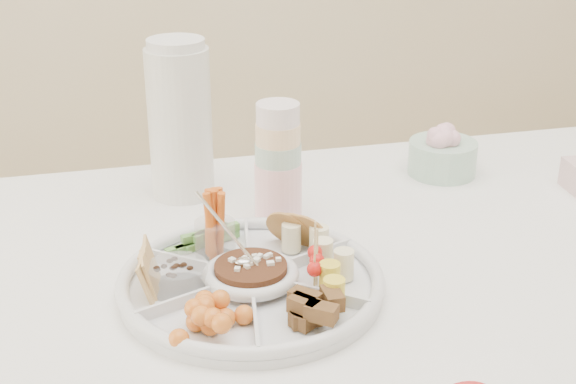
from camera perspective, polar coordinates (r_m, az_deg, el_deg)
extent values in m
cylinder|color=white|center=(1.17, -2.65, -6.17)|extent=(0.49, 0.49, 0.04)
cylinder|color=#472C14|center=(1.16, -2.66, -5.85)|extent=(0.14, 0.14, 0.04)
cylinder|color=beige|center=(1.36, -0.71, 2.54)|extent=(0.09, 0.09, 0.22)
cylinder|color=silver|center=(1.45, -7.70, 5.24)|extent=(0.14, 0.14, 0.30)
cylinder|color=#9FE8BB|center=(1.59, 10.97, 2.96)|extent=(0.15, 0.15, 0.10)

